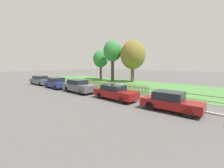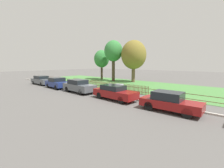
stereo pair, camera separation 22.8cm
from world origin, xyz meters
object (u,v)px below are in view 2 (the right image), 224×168
at_px(covered_motorcycle, 119,87).
at_px(parked_car_white_van, 169,102).
at_px(parked_car_red_compact, 114,92).
at_px(tree_mid_park, 134,55).
at_px(tree_nearest_kerb, 102,59).
at_px(parked_car_silver_hatchback, 42,80).
at_px(parked_car_navy_estate, 79,86).
at_px(parked_car_black_saloon, 57,83).
at_px(tree_behind_motorcycle, 113,52).

bearing_deg(covered_motorcycle, parked_car_white_van, -25.01).
bearing_deg(parked_car_red_compact, covered_motorcycle, 124.22).
bearing_deg(tree_mid_park, covered_motorcycle, -65.37).
height_order(covered_motorcycle, tree_nearest_kerb, tree_nearest_kerb).
height_order(parked_car_silver_hatchback, covered_motorcycle, parked_car_silver_hatchback).
relative_size(parked_car_silver_hatchback, parked_car_navy_estate, 1.00).
bearing_deg(parked_car_navy_estate, tree_nearest_kerb, 126.69).
distance_m(parked_car_black_saloon, tree_behind_motorcycle, 12.61).
bearing_deg(parked_car_navy_estate, parked_car_red_compact, 2.82).
bearing_deg(tree_behind_motorcycle, tree_nearest_kerb, 168.96).
relative_size(parked_car_silver_hatchback, parked_car_white_van, 1.08).
xyz_separation_m(parked_car_navy_estate, covered_motorcycle, (3.68, 3.01, -0.13)).
relative_size(tree_behind_motorcycle, tree_mid_park, 1.03).
bearing_deg(tree_mid_park, tree_nearest_kerb, -178.11).
relative_size(parked_car_black_saloon, covered_motorcycle, 2.06).
height_order(parked_car_black_saloon, parked_car_white_van, parked_car_black_saloon).
xyz_separation_m(parked_car_silver_hatchback, parked_car_red_compact, (15.55, 0.15, -0.01)).
height_order(parked_car_black_saloon, tree_nearest_kerb, tree_nearest_kerb).
bearing_deg(parked_car_black_saloon, parked_car_white_van, 2.10).
bearing_deg(parked_car_white_van, parked_car_silver_hatchback, 178.22).
xyz_separation_m(parked_car_red_compact, tree_nearest_kerb, (-14.20, 12.19, 3.64)).
distance_m(parked_car_navy_estate, tree_mid_park, 13.27).
xyz_separation_m(parked_car_navy_estate, tree_behind_motorcycle, (-4.65, 11.53, 4.90)).
bearing_deg(parked_car_white_van, parked_car_navy_estate, 178.27).
bearing_deg(parked_car_silver_hatchback, tree_mid_park, 52.16).
bearing_deg(tree_mid_park, tree_behind_motorcycle, -165.01).
xyz_separation_m(parked_car_red_compact, covered_motorcycle, (-1.81, 2.88, -0.06)).
height_order(parked_car_navy_estate, covered_motorcycle, parked_car_navy_estate).
relative_size(parked_car_silver_hatchback, tree_nearest_kerb, 0.73).
xyz_separation_m(parked_car_silver_hatchback, parked_car_navy_estate, (10.05, 0.02, 0.05)).
bearing_deg(parked_car_white_van, tree_nearest_kerb, 145.80).
bearing_deg(parked_car_white_van, tree_mid_park, 130.50).
xyz_separation_m(parked_car_silver_hatchback, parked_car_white_van, (20.82, 0.07, 0.00)).
distance_m(tree_behind_motorcycle, tree_mid_park, 4.15).
bearing_deg(parked_car_black_saloon, parked_car_navy_estate, 2.47).
bearing_deg(parked_car_black_saloon, tree_mid_park, 73.33).
relative_size(parked_car_navy_estate, tree_mid_park, 0.60).
distance_m(parked_car_silver_hatchback, covered_motorcycle, 14.07).
xyz_separation_m(covered_motorcycle, tree_nearest_kerb, (-12.38, 9.31, 3.70)).
distance_m(parked_car_silver_hatchback, tree_mid_park, 16.25).
xyz_separation_m(tree_nearest_kerb, tree_mid_park, (7.99, 0.26, 0.57)).
height_order(parked_car_white_van, tree_nearest_kerb, tree_nearest_kerb).
distance_m(parked_car_black_saloon, parked_car_white_van, 15.67).
height_order(parked_car_silver_hatchback, parked_car_white_van, parked_car_silver_hatchback).
xyz_separation_m(parked_car_red_compact, tree_behind_motorcycle, (-10.14, 11.40, 4.97)).
xyz_separation_m(parked_car_white_van, tree_mid_park, (-11.48, 12.54, 4.20)).
relative_size(parked_car_black_saloon, parked_car_red_compact, 0.89).
height_order(covered_motorcycle, tree_behind_motorcycle, tree_behind_motorcycle).
xyz_separation_m(parked_car_black_saloon, tree_nearest_kerb, (-3.80, 12.39, 3.61)).
relative_size(covered_motorcycle, tree_behind_motorcycle, 0.25).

